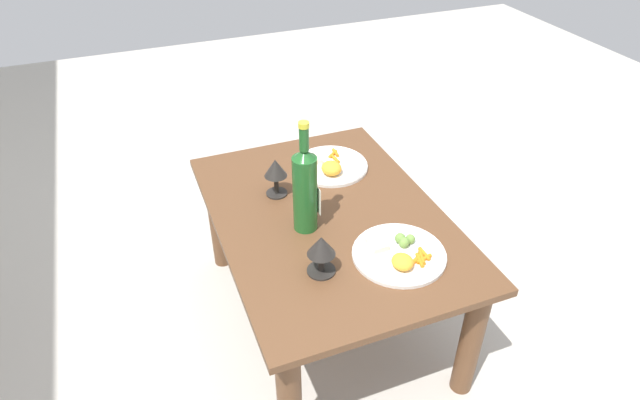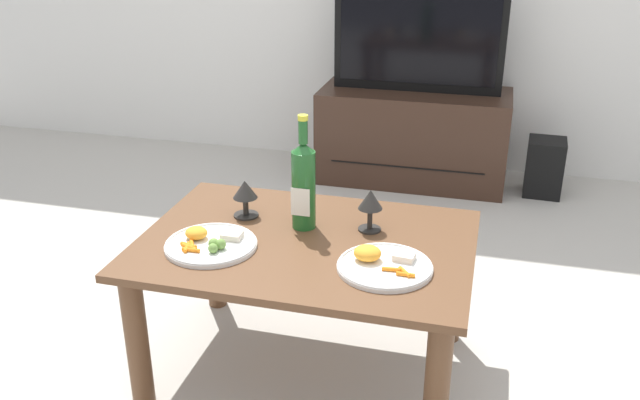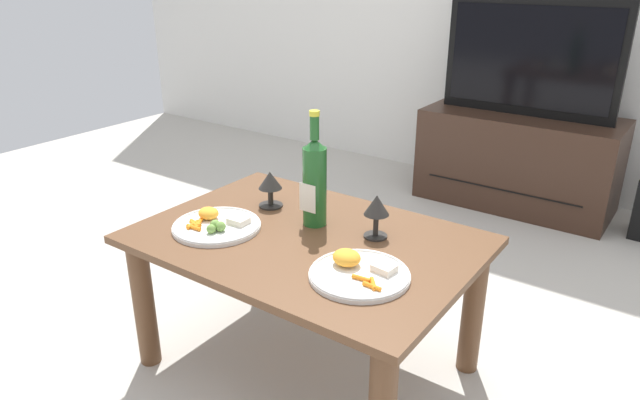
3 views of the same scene
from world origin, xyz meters
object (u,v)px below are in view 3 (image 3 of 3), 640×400
at_px(goblet_left, 270,183).
at_px(dinner_plate_left, 216,225).
at_px(dining_table, 306,262).
at_px(wine_bottle, 315,180).
at_px(dinner_plate_right, 359,272).
at_px(goblet_right, 377,208).
at_px(tv_screen, 531,57).
at_px(tv_stand, 517,160).

xyz_separation_m(goblet_left, dinner_plate_left, (-0.03, -0.24, -0.07)).
height_order(dining_table, wine_bottle, wine_bottle).
distance_m(dinner_plate_left, dinner_plate_right, 0.53).
distance_m(wine_bottle, dinner_plate_left, 0.35).
relative_size(dining_table, dinner_plate_left, 3.66).
xyz_separation_m(goblet_left, dinner_plate_right, (0.51, -0.24, -0.07)).
relative_size(dinner_plate_left, dinner_plate_right, 1.02).
height_order(goblet_right, dinner_plate_right, goblet_right).
bearing_deg(dinner_plate_left, dining_table, 23.61).
bearing_deg(tv_screen, goblet_left, -101.51).
height_order(tv_screen, goblet_left, tv_screen).
xyz_separation_m(goblet_left, goblet_right, (0.42, 0.00, 0.01)).
relative_size(goblet_left, dinner_plate_right, 0.46).
relative_size(wine_bottle, dinner_plate_right, 1.36).
height_order(dinner_plate_left, dinner_plate_right, dinner_plate_right).
bearing_deg(goblet_right, wine_bottle, -171.99).
bearing_deg(wine_bottle, goblet_left, 171.99).
bearing_deg(tv_screen, dinner_plate_left, -100.86).
bearing_deg(tv_stand, wine_bottle, -94.48).
xyz_separation_m(dining_table, tv_screen, (0.10, 1.82, 0.43)).
bearing_deg(wine_bottle, dinner_plate_right, -35.02).
distance_m(dining_table, dinner_plate_left, 0.31).
bearing_deg(dinner_plate_right, tv_screen, 94.72).
distance_m(goblet_left, dinner_plate_left, 0.25).
xyz_separation_m(wine_bottle, dinner_plate_right, (0.30, -0.21, -0.14)).
xyz_separation_m(dining_table, goblet_left, (-0.24, 0.12, 0.18)).
relative_size(tv_screen, dinner_plate_left, 3.22).
relative_size(tv_stand, wine_bottle, 2.76).
bearing_deg(tv_stand, goblet_right, -87.49).
height_order(tv_stand, dinner_plate_right, dinner_plate_right).
relative_size(tv_stand, dinner_plate_right, 3.74).
relative_size(dining_table, tv_stand, 1.00).
distance_m(goblet_left, dinner_plate_right, 0.56).
bearing_deg(dinner_plate_right, goblet_left, 154.93).
relative_size(dining_table, goblet_left, 8.09).
bearing_deg(dining_table, tv_screen, 86.79).
bearing_deg(dinner_plate_right, dinner_plate_left, -179.66).
distance_m(goblet_right, dinner_plate_left, 0.51).
bearing_deg(dining_table, dinner_plate_left, -156.39).
xyz_separation_m(dinner_plate_left, dinner_plate_right, (0.53, 0.00, 0.00)).
xyz_separation_m(tv_stand, goblet_right, (0.07, -1.70, 0.32)).
height_order(goblet_left, dinner_plate_right, goblet_left).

